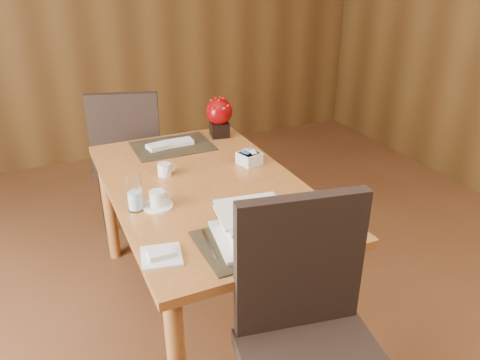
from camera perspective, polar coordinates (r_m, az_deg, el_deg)
name	(u,v)px	position (r m, az deg, el deg)	size (l,w,h in m)	color
back_wall	(103,2)	(4.41, -16.36, 20.10)	(5.00, 0.02, 2.80)	#563818
dining_table	(207,202)	(2.35, -4.10, -2.65)	(0.90, 1.50, 0.75)	#AC6730
placemat_near	(255,240)	(1.86, 1.89, -7.31)	(0.45, 0.33, 0.01)	black
placemat_far	(173,146)	(2.78, -8.22, 4.12)	(0.45, 0.33, 0.01)	black
soup_setting	(254,225)	(1.84, 1.72, -5.56)	(0.34, 0.34, 0.12)	white
coffee_cup	(158,200)	(2.11, -10.02, -2.45)	(0.14, 0.14, 0.08)	white
water_glass	(135,193)	(2.09, -12.73, -1.59)	(0.07, 0.07, 0.16)	silver
creamer_jug	(164,170)	(2.41, -9.19, 1.27)	(0.09, 0.09, 0.06)	white
sugar_caddy	(249,158)	(2.51, 1.14, 2.67)	(0.11, 0.11, 0.06)	white
berry_decor	(219,115)	(2.88, -2.55, 7.92)	(0.16, 0.16, 0.24)	black
napkins_far	(172,144)	(2.78, -8.32, 4.40)	(0.27, 0.10, 0.02)	white
bread_plate	(161,256)	(1.79, -9.57, -9.14)	(0.15, 0.15, 0.01)	white
near_chair	(310,331)	(1.72, 8.55, -17.72)	(0.57, 0.58, 1.06)	black
far_chair	(129,151)	(3.26, -13.37, 3.40)	(0.58, 0.58, 1.00)	black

